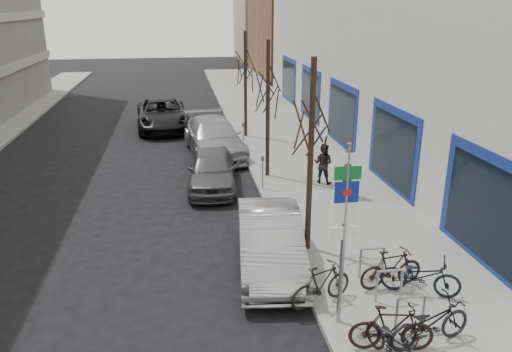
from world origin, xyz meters
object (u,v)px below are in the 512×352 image
object	(u,v)px
bike_near_right	(392,328)
bike_mid_curb	(421,273)
tree_mid	(268,77)
bike_far_inner	(391,268)
bike_near_left	(395,342)
lane_car	(162,114)
tree_far	(245,60)
bike_rack	(389,282)
parked_car_back	(214,137)
tree_near	(312,111)
pedestrian_near	(347,175)
pedestrian_far	(323,163)
meter_front	(296,232)
meter_back	(243,133)
highway_sign_pole	(344,226)
meter_mid	(263,169)
parked_car_front	(270,241)
bike_mid_inner	(321,284)
parked_car_mid	(212,170)
bike_far_curb	(431,319)

from	to	relation	value
bike_near_right	bike_mid_curb	world-z (taller)	bike_mid_curb
tree_mid	bike_far_inner	distance (m)	9.58
bike_near_left	lane_car	xyz separation A→B (m)	(-4.82, 20.96, 0.15)
tree_far	bike_rack	bearing A→B (deg)	-85.68
tree_far	parked_car_back	xyz separation A→B (m)	(-1.87, -2.72, -3.27)
tree_near	pedestrian_near	distance (m)	5.47
pedestrian_far	bike_near_left	bearing A→B (deg)	115.38
tree_far	pedestrian_near	world-z (taller)	tree_far
tree_near	meter_front	world-z (taller)	tree_near
meter_back	pedestrian_far	size ratio (longest dim) A/B	0.80
highway_sign_pole	meter_mid	xyz separation A→B (m)	(-0.25, 8.51, -1.54)
parked_car_front	bike_mid_inner	bearing A→B (deg)	-63.55
bike_rack	pedestrian_near	size ratio (longest dim) A/B	1.41
parked_car_back	pedestrian_far	size ratio (longest dim) A/B	3.63
pedestrian_far	meter_front	bearing A→B (deg)	101.26
tree_near	bike_far_inner	distance (m)	4.41
meter_back	bike_near_left	distance (m)	15.52
bike_mid_curb	meter_front	bearing A→B (deg)	73.49
parked_car_front	parked_car_back	distance (m)	10.93
tree_far	meter_back	xyz separation A→B (m)	(-0.45, -2.50, -3.19)
tree_mid	bike_mid_curb	world-z (taller)	tree_mid
meter_mid	parked_car_mid	world-z (taller)	parked_car_mid
bike_far_curb	meter_mid	bearing A→B (deg)	-1.94
bike_rack	meter_mid	world-z (taller)	meter_mid
lane_car	pedestrian_near	xyz separation A→B (m)	(6.80, -12.21, 0.13)
bike_near_left	tree_mid	bearing A→B (deg)	75.96
tree_near	bike_mid_curb	size ratio (longest dim) A/B	2.95
meter_mid	bike_near_left	world-z (taller)	meter_mid
tree_far	parked_car_front	bearing A→B (deg)	-95.03
bike_mid_inner	parked_car_mid	distance (m)	8.75
pedestrian_near	bike_mid_inner	bearing A→B (deg)	25.74
bike_mid_inner	bike_far_curb	world-z (taller)	bike_far_curb
bike_far_inner	pedestrian_far	bearing A→B (deg)	-11.99
bike_mid_inner	parked_car_mid	xyz separation A→B (m)	(-1.89, 8.54, 0.08)
bike_rack	pedestrian_near	distance (m)	6.78
tree_mid	lane_car	size ratio (longest dim) A/B	0.93
tree_far	bike_far_curb	distance (m)	17.89
parked_car_front	parked_car_back	size ratio (longest dim) A/B	0.82
tree_far	meter_back	size ratio (longest dim) A/B	4.33
meter_back	tree_mid	bearing A→B (deg)	-83.58
tree_far	bike_mid_inner	xyz separation A→B (m)	(-0.40, -15.78, -3.43)
highway_sign_pole	lane_car	world-z (taller)	highway_sign_pole
tree_near	pedestrian_near	world-z (taller)	tree_near
tree_far	bike_near_left	xyz separation A→B (m)	(0.42, -17.99, -3.43)
meter_mid	bike_far_inner	xyz separation A→B (m)	(1.95, -7.32, -0.25)
pedestrian_far	bike_mid_curb	bearing A→B (deg)	124.62
tree_mid	bike_mid_inner	size ratio (longest dim) A/B	3.22
bike_near_right	meter_back	bearing A→B (deg)	14.81
bike_near_left	parked_car_mid	xyz separation A→B (m)	(-2.71, 10.75, 0.08)
highway_sign_pole	bike_mid_curb	size ratio (longest dim) A/B	2.26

